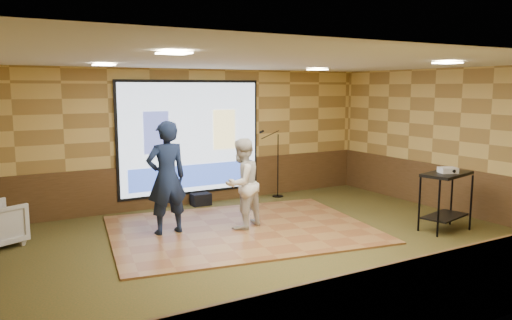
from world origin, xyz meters
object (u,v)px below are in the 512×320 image
player_right (242,184)px  projector (448,170)px  mic_stand (276,176)px  projector_screen (191,139)px  player_left (167,178)px  av_table (446,189)px  duffel_bag (201,199)px  dance_floor (241,229)px

player_right → projector: 3.72m
player_right → mic_stand: size_ratio=1.02×
projector_screen → projector: (3.19, -4.25, -0.35)m
projector_screen → player_left: size_ratio=1.66×
projector_screen → av_table: projector_screen is taller
duffel_bag → player_left: bearing=-128.2°
av_table → projector: (-0.02, -0.03, 0.35)m
dance_floor → projector: bearing=-30.6°
projector_screen → duffel_bag: projector_screen is taller
av_table → dance_floor: bearing=149.9°
player_right → av_table: bearing=126.4°
player_left → duffel_bag: player_left is taller
player_left → projector: 5.02m
projector_screen → mic_stand: bearing=-7.9°
mic_stand → projector: bearing=-86.1°
player_right → mic_stand: 2.88m
player_right → mic_stand: (2.01, 2.04, -0.37)m
player_right → projector: player_right is taller
projector_screen → player_right: 2.40m
dance_floor → av_table: size_ratio=4.30×
player_left → projector: player_left is taller
player_left → projector: bearing=150.4°
projector → dance_floor: bearing=173.7°
av_table → duffel_bag: (-3.08, 4.04, -0.64)m
av_table → duffel_bag: av_table is taller
player_left → duffel_bag: 2.45m
dance_floor → player_right: 0.85m
player_left → av_table: (4.49, -2.25, -0.26)m
dance_floor → av_table: bearing=-30.1°
projector → projector_screen: bearing=151.1°
av_table → projector_screen: bearing=127.2°
dance_floor → mic_stand: mic_stand is taller
player_left → av_table: bearing=150.8°
dance_floor → projector_screen: bearing=89.7°
dance_floor → projector: (3.21, -1.89, 1.11)m
player_left → mic_stand: 3.76m
projector → player_left: bearing=177.3°
projector → mic_stand: size_ratio=0.18×
av_table → mic_stand: mic_stand is taller
dance_floor → mic_stand: (2.05, 2.08, 0.48)m
mic_stand → duffel_bag: size_ratio=3.85×
projector_screen → player_right: size_ratio=2.01×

